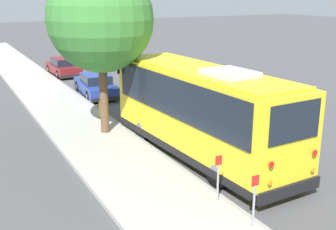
{
  "coord_description": "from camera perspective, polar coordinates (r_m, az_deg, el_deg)",
  "views": [
    {
      "loc": [
        -13.78,
        8.57,
        5.86
      ],
      "look_at": [
        0.07,
        1.21,
        1.3
      ],
      "focal_mm": 45.0,
      "sensor_mm": 36.0,
      "label": 1
    }
  ],
  "objects": [
    {
      "name": "lane_stripe_ahead",
      "position": [
        22.08,
        4.5,
        0.78
      ],
      "size": [
        2.4,
        0.14,
        0.01
      ],
      "primitive_type": "cube",
      "color": "silver",
      "rests_on": "ground"
    },
    {
      "name": "parked_sedan_maroon",
      "position": [
        32.18,
        -13.98,
        6.32
      ],
      "size": [
        4.33,
        1.8,
        1.28
      ],
      "rotation": [
        0.0,
        0.0,
        0.03
      ],
      "color": "maroon",
      "rests_on": "ground"
    },
    {
      "name": "street_tree",
      "position": [
        17.41,
        -9.31,
        13.67
      ],
      "size": [
        4.26,
        4.26,
        7.49
      ],
      "color": "brown",
      "rests_on": "sidewalk_slab"
    },
    {
      "name": "curb_strip",
      "position": [
        16.34,
        -2.19,
        -4.53
      ],
      "size": [
        80.0,
        0.14,
        0.15
      ],
      "primitive_type": "cube",
      "color": "gray",
      "rests_on": "ground"
    },
    {
      "name": "parked_sedan_blue",
      "position": [
        25.37,
        -9.76,
        4.01
      ],
      "size": [
        4.79,
        2.06,
        1.29
      ],
      "rotation": [
        0.0,
        0.0,
        -0.08
      ],
      "color": "navy",
      "rests_on": "ground"
    },
    {
      "name": "shuttle_bus",
      "position": [
        15.33,
        4.39,
        1.03
      ],
      "size": [
        9.22,
        2.98,
        3.46
      ],
      "rotation": [
        0.0,
        0.0,
        0.05
      ],
      "color": "yellow",
      "rests_on": "ground"
    },
    {
      "name": "lane_stripe_mid",
      "position": [
        17.56,
        15.03,
        -3.85
      ],
      "size": [
        2.4,
        0.14,
        0.01
      ],
      "primitive_type": "cube",
      "color": "silver",
      "rests_on": "ground"
    },
    {
      "name": "sidewalk_slab",
      "position": [
        15.75,
        -7.58,
        -5.48
      ],
      "size": [
        80.0,
        3.13,
        0.15
      ],
      "primitive_type": "cube",
      "color": "#A3A099",
      "rests_on": "ground"
    },
    {
      "name": "ground_plane",
      "position": [
        17.25,
        3.68,
        -3.68
      ],
      "size": [
        160.0,
        160.0,
        0.0
      ],
      "primitive_type": "plane",
      "color": "#474749"
    },
    {
      "name": "fire_hydrant",
      "position": [
        20.28,
        -9.04,
        0.84
      ],
      "size": [
        0.22,
        0.22,
        0.81
      ],
      "color": "gold",
      "rests_on": "sidewalk_slab"
    },
    {
      "name": "sign_post_far",
      "position": [
        12.03,
        6.79,
        -8.45
      ],
      "size": [
        0.06,
        0.22,
        1.38
      ],
      "color": "gray",
      "rests_on": "sidewalk_slab"
    },
    {
      "name": "sign_post_near",
      "position": [
        10.9,
        11.58,
        -11.31
      ],
      "size": [
        0.06,
        0.22,
        1.42
      ],
      "color": "gray",
      "rests_on": "sidewalk_slab"
    }
  ]
}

